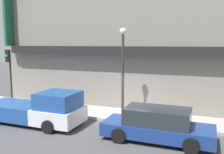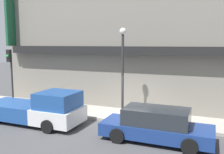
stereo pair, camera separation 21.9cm
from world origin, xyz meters
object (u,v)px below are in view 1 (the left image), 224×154
Objects in this scene: parked_car at (157,125)px; traffic_light at (9,67)px; street_lamp at (123,61)px; fire_hydrant at (175,118)px; pickup_truck at (38,109)px.

traffic_light is (-10.15, 2.07, 2.00)m from parked_car.
street_lamp reaches higher than parked_car.
traffic_light reaches higher than fire_hydrant.
traffic_light is (-7.74, -0.24, -0.58)m from street_lamp.
parked_car is (6.36, 0.00, -0.07)m from pickup_truck.
pickup_truck is at bearing -28.64° from traffic_light.
parked_car reaches higher than fire_hydrant.
parked_car is at bearing -11.53° from traffic_light.
traffic_light is (-3.79, 2.07, 1.93)m from pickup_truck.
street_lamp is at bearing 32.50° from pickup_truck.
pickup_truck is 1.52× the size of traffic_light.
street_lamp is (-2.41, 2.31, 2.58)m from parked_car.
fire_hydrant is 0.18× the size of traffic_light.
traffic_light is at bearing -178.23° from street_lamp.
parked_car is at bearing -102.73° from fire_hydrant.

